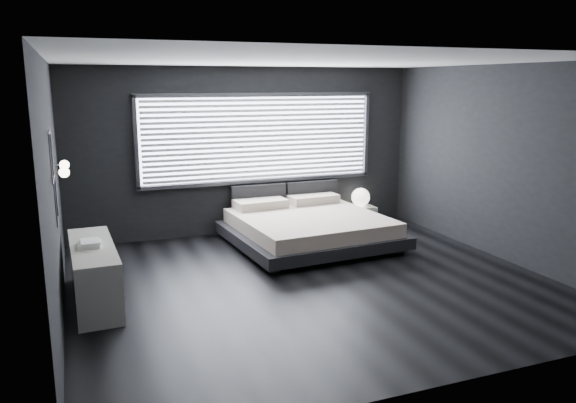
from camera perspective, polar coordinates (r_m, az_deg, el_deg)
name	(u,v)px	position (r m, az deg, el deg)	size (l,w,h in m)	color
room	(313,176)	(7.02, 2.51, 2.64)	(6.04, 6.00, 2.80)	black
window	(260,138)	(9.57, -2.89, 6.42)	(4.14, 0.09, 1.52)	white
headboard	(285,197)	(9.82, -0.27, 0.44)	(1.96, 0.16, 0.52)	black
sconce_near	(64,172)	(6.47, -21.81, 2.76)	(0.18, 0.11, 0.11)	silver
sconce_far	(64,165)	(7.06, -21.79, 3.47)	(0.18, 0.11, 0.11)	silver
wall_art_upper	(51,156)	(5.84, -22.93, 4.24)	(0.01, 0.48, 0.48)	#47474C
wall_art_lower	(56,199)	(6.16, -22.52, 0.19)	(0.01, 0.48, 0.48)	#47474C
bed	(309,227)	(8.94, 2.10, -2.59)	(2.56, 2.46, 0.62)	black
nightstand	(358,215)	(10.34, 7.09, -1.36)	(0.57, 0.47, 0.33)	silver
orb_lamp	(361,197)	(10.28, 7.38, 0.44)	(0.33, 0.33, 0.33)	white
dresser	(94,273)	(7.02, -19.07, -6.91)	(0.54, 1.74, 0.69)	silver
book_stack	(90,243)	(6.89, -19.51, -4.03)	(0.27, 0.34, 0.07)	white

